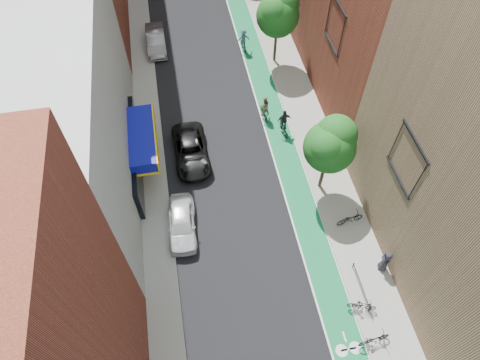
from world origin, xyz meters
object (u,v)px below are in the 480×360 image
cyclist_lane_mid (284,124)px  cyclist_lane_far (243,41)px  parked_car_silver (156,40)px  parked_car_white (182,223)px  parked_car_black (191,151)px  pedestrian (385,261)px  cyclist_lane_near (264,109)px

cyclist_lane_mid → cyclist_lane_far: size_ratio=1.04×
parked_car_silver → cyclist_lane_far: 8.01m
parked_car_white → parked_car_silver: size_ratio=0.94×
parked_car_silver → parked_car_black: bearing=-83.3°
parked_car_white → parked_car_silver: parked_car_silver is taller
parked_car_silver → pedestrian: bearing=-63.7°
cyclist_lane_far → parked_car_black: bearing=56.6°
parked_car_black → cyclist_lane_mid: 7.46m
parked_car_white → cyclist_lane_near: bearing=53.9°
parked_car_black → parked_car_silver: parked_car_silver is taller
cyclist_lane_near → parked_car_silver: bearing=-58.6°
parked_car_white → parked_car_black: (1.30, 5.99, -0.01)m
parked_car_black → parked_car_silver: bearing=95.6°
parked_car_black → pedestrian: pedestrian is taller
cyclist_lane_far → pedestrian: cyclist_lane_far is taller
cyclist_lane_near → cyclist_lane_far: bearing=-95.0°
cyclist_lane_near → parked_car_white: bearing=45.2°
cyclist_lane_mid → parked_car_silver: bearing=-58.1°
parked_car_black → cyclist_lane_mid: bearing=8.4°
cyclist_lane_near → pedestrian: 14.78m
parked_car_silver → cyclist_lane_near: size_ratio=2.26×
cyclist_lane_mid → parked_car_black: bearing=5.5°
parked_car_black → cyclist_lane_mid: (7.35, 1.24, 0.08)m
parked_car_silver → cyclist_lane_far: cyclist_lane_far is taller
parked_car_silver → cyclist_lane_far: size_ratio=2.26×
cyclist_lane_near → cyclist_lane_far: 8.76m
parked_car_black → cyclist_lane_near: cyclist_lane_near is taller
parked_car_white → parked_car_black: parked_car_white is taller
parked_car_silver → cyclist_lane_near: bearing=-53.6°
cyclist_lane_mid → cyclist_lane_far: (-1.15, 10.54, 0.11)m
parked_car_silver → cyclist_lane_far: bearing=-13.1°
parked_car_black → parked_car_silver: 13.68m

